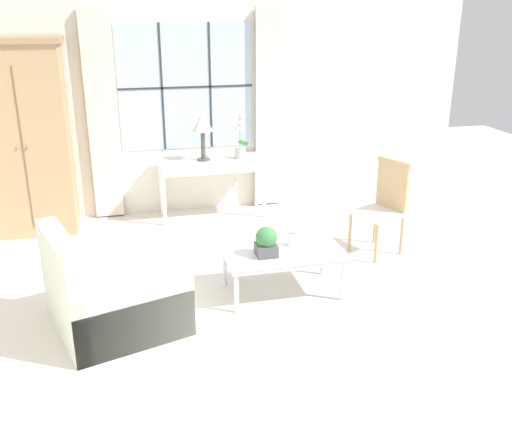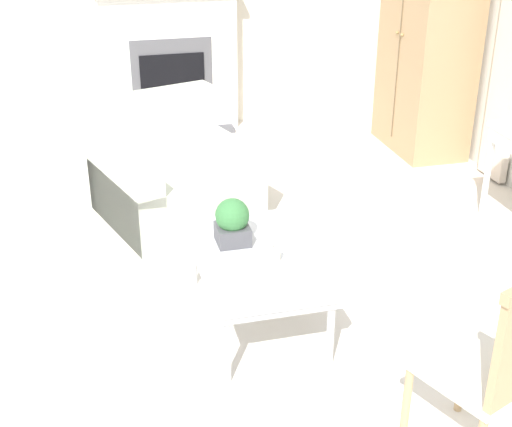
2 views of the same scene
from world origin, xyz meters
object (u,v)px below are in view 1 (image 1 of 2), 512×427
object	(u,v)px
potted_orchid	(240,143)
pillar_candle	(291,241)
coffee_table	(283,254)
potted_plant_small	(266,242)
armoire	(26,138)
table_lamp	(202,125)
console_table	(212,166)
side_chair_wooden	(385,202)
armchair_upholstered	(112,295)

from	to	relation	value
potted_orchid	pillar_candle	world-z (taller)	potted_orchid
coffee_table	potted_plant_small	distance (m)	0.26
armoire	table_lamp	distance (m)	1.98
armoire	potted_plant_small	world-z (taller)	armoire
console_table	pillar_candle	xyz separation A→B (m)	(0.39, -2.09, -0.18)
console_table	side_chair_wooden	world-z (taller)	side_chair_wooden
armoire	coffee_table	world-z (taller)	armoire
coffee_table	pillar_candle	world-z (taller)	pillar_candle
console_table	coffee_table	size ratio (longest dim) A/B	1.22
potted_orchid	pillar_candle	xyz separation A→B (m)	(0.04, -2.06, -0.45)
armchair_upholstered	console_table	bearing A→B (deg)	63.07
side_chair_wooden	coffee_table	world-z (taller)	side_chair_wooden
potted_plant_small	pillar_candle	distance (m)	0.33
armoire	potted_orchid	bearing A→B (deg)	-0.69
table_lamp	potted_plant_small	bearing A→B (deg)	-84.49
potted_orchid	armchair_upholstered	xyz separation A→B (m)	(-1.57, -2.36, -0.65)
coffee_table	table_lamp	bearing A→B (deg)	100.35
console_table	potted_orchid	distance (m)	0.44
pillar_candle	armchair_upholstered	bearing A→B (deg)	-169.15
console_table	armchair_upholstered	xyz separation A→B (m)	(-1.22, -2.40, -0.37)
armoire	table_lamp	world-z (taller)	armoire
coffee_table	armchair_upholstered	bearing A→B (deg)	-171.18
table_lamp	potted_orchid	bearing A→B (deg)	-0.22
coffee_table	pillar_candle	xyz separation A→B (m)	(0.10, 0.07, 0.08)
table_lamp	pillar_candle	size ratio (longest dim) A/B	5.43
table_lamp	potted_orchid	size ratio (longest dim) A/B	1.05
console_table	potted_plant_small	bearing A→B (deg)	-87.15
potted_plant_small	pillar_candle	bearing A→B (deg)	30.42
potted_orchid	coffee_table	world-z (taller)	potted_orchid
armchair_upholstered	potted_plant_small	world-z (taller)	armchair_upholstered
potted_orchid	armchair_upholstered	world-z (taller)	potted_orchid
potted_orchid	coffee_table	distance (m)	2.20
side_chair_wooden	pillar_candle	world-z (taller)	side_chair_wooden
pillar_candle	console_table	bearing A→B (deg)	100.52
coffee_table	console_table	bearing A→B (deg)	97.54
armchair_upholstered	table_lamp	bearing A→B (deg)	64.71
potted_plant_small	table_lamp	bearing A→B (deg)	95.51
armoire	potted_plant_small	distance (m)	3.19
side_chair_wooden	potted_plant_small	bearing A→B (deg)	-152.64
armchair_upholstered	pillar_candle	bearing A→B (deg)	10.85
table_lamp	potted_plant_small	xyz separation A→B (m)	(0.21, -2.22, -0.60)
console_table	table_lamp	distance (m)	0.52
side_chair_wooden	table_lamp	bearing A→B (deg)	139.30
armoire	armchair_upholstered	world-z (taller)	armoire
console_table	potted_plant_small	xyz separation A→B (m)	(0.11, -2.26, -0.09)
table_lamp	coffee_table	world-z (taller)	table_lamp
pillar_candle	armoire	bearing A→B (deg)	139.86
table_lamp	side_chair_wooden	world-z (taller)	table_lamp
side_chair_wooden	potted_plant_small	world-z (taller)	side_chair_wooden
pillar_candle	potted_plant_small	bearing A→B (deg)	-149.58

